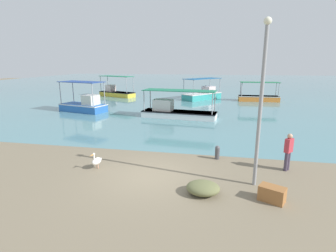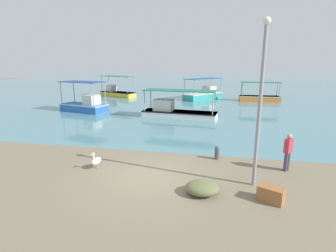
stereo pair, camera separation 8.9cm
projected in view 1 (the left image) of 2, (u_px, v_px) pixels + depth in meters
ground at (149, 176)px, 11.11m from camera, size 120.00×120.00×0.00m
harbor_water at (206, 84)px, 56.89m from camera, size 110.00×90.00×0.00m
fishing_boat_far_left at (176, 111)px, 22.64m from camera, size 6.55×2.50×2.38m
fishing_boat_far_right at (84, 105)px, 25.37m from camera, size 4.88×3.03×2.88m
fishing_boat_outer at (259, 97)px, 32.16m from camera, size 4.87×1.76×2.33m
fishing_boat_center at (116, 92)px, 36.68m from camera, size 5.65×3.60×2.81m
fishing_boat_near_right at (203, 94)px, 34.08m from camera, size 5.01×5.53×2.65m
pelican at (97, 161)px, 11.76m from camera, size 0.40×0.80×0.80m
lamp_post at (261, 97)px, 9.48m from camera, size 0.28×0.28×6.19m
mooring_bollard at (217, 152)px, 12.94m from camera, size 0.24×0.24×0.69m
fisherman_standing at (288, 151)px, 11.46m from camera, size 0.43×0.45×1.69m
net_pile at (203, 188)px, 9.52m from camera, size 1.23×1.04×0.47m
cargo_crate at (272, 194)px, 9.03m from camera, size 0.98×0.83×0.54m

